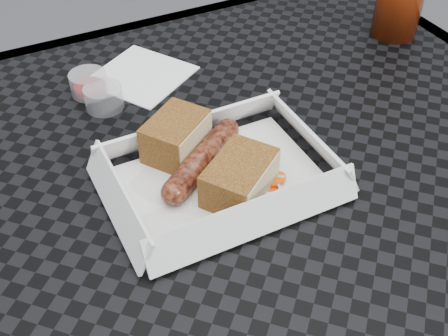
% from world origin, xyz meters
% --- Properties ---
extents(patio_table, '(0.80, 0.80, 0.74)m').
position_xyz_m(patio_table, '(0.00, 0.00, 0.67)').
color(patio_table, black).
rests_on(patio_table, ground).
extents(food_tray, '(0.22, 0.15, 0.00)m').
position_xyz_m(food_tray, '(-0.07, -0.00, 0.75)').
color(food_tray, white).
rests_on(food_tray, patio_table).
extents(bratwurst, '(0.13, 0.10, 0.03)m').
position_xyz_m(bratwurst, '(-0.08, 0.02, 0.76)').
color(bratwurst, brown).
rests_on(bratwurst, food_tray).
extents(bread_near, '(0.09, 0.09, 0.05)m').
position_xyz_m(bread_near, '(-0.10, 0.06, 0.77)').
color(bread_near, brown).
rests_on(bread_near, food_tray).
extents(bread_far, '(0.10, 0.09, 0.04)m').
position_xyz_m(bread_far, '(-0.06, -0.03, 0.77)').
color(bread_far, brown).
rests_on(bread_far, food_tray).
extents(veg_garnish, '(0.03, 0.03, 0.00)m').
position_xyz_m(veg_garnish, '(-0.03, -0.04, 0.75)').
color(veg_garnish, '#FF500B').
rests_on(veg_garnish, food_tray).
extents(napkin, '(0.17, 0.17, 0.00)m').
position_xyz_m(napkin, '(-0.08, 0.24, 0.75)').
color(napkin, white).
rests_on(napkin, patio_table).
extents(condiment_cup_sauce, '(0.05, 0.05, 0.03)m').
position_xyz_m(condiment_cup_sauce, '(-0.15, 0.23, 0.76)').
color(condiment_cup_sauce, maroon).
rests_on(condiment_cup_sauce, patio_table).
extents(condiment_cup_empty, '(0.05, 0.05, 0.03)m').
position_xyz_m(condiment_cup_empty, '(-0.14, 0.19, 0.76)').
color(condiment_cup_empty, silver).
rests_on(condiment_cup_empty, patio_table).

